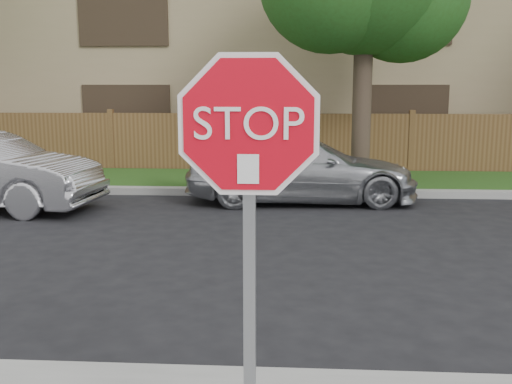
{
  "coord_description": "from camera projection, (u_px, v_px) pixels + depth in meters",
  "views": [
    {
      "loc": [
        0.93,
        -4.5,
        2.35
      ],
      "look_at": [
        0.7,
        -0.9,
        1.7
      ],
      "focal_mm": 42.0,
      "sensor_mm": 36.0,
      "label": 1
    }
  ],
  "objects": [
    {
      "name": "fence",
      "position": [
        259.0,
        144.0,
        15.95
      ],
      "size": [
        70.0,
        0.12,
        1.6
      ],
      "primitive_type": "cube",
      "color": "brown",
      "rests_on": "ground"
    },
    {
      "name": "sedan_right",
      "position": [
        301.0,
        169.0,
        12.1
      ],
      "size": [
        4.75,
        2.15,
        1.35
      ],
      "primitive_type": "imported",
      "rotation": [
        0.0,
        0.0,
        1.63
      ],
      "color": "#ABADB2",
      "rests_on": "ground"
    },
    {
      "name": "ground",
      "position": [
        178.0,
        376.0,
        4.9
      ],
      "size": [
        90.0,
        90.0,
        0.0
      ],
      "primitive_type": "plane",
      "color": "black",
      "rests_on": "ground"
    },
    {
      "name": "far_curb",
      "position": [
        250.0,
        192.0,
        12.89
      ],
      "size": [
        70.0,
        0.3,
        0.15
      ],
      "primitive_type": "cube",
      "color": "gray",
      "rests_on": "ground"
    },
    {
      "name": "grass_strip",
      "position": [
        255.0,
        180.0,
        14.51
      ],
      "size": [
        70.0,
        3.0,
        0.12
      ],
      "primitive_type": "cube",
      "color": "#1E4714",
      "rests_on": "ground"
    },
    {
      "name": "stop_sign",
      "position": [
        249.0,
        187.0,
        3.08
      ],
      "size": [
        1.01,
        0.13,
        2.55
      ],
      "color": "gray",
      "rests_on": "sidewalk_near"
    },
    {
      "name": "apartment_building",
      "position": [
        268.0,
        51.0,
        20.97
      ],
      "size": [
        35.2,
        9.2,
        7.2
      ],
      "color": "tan",
      "rests_on": "ground"
    }
  ]
}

